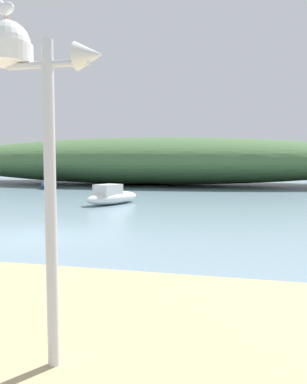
{
  "coord_description": "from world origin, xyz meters",
  "views": [
    {
      "loc": [
        6.19,
        -10.64,
        2.35
      ],
      "look_at": [
        2.68,
        3.97,
        1.11
      ],
      "focal_mm": 36.65,
      "sensor_mm": 36.0,
      "label": 1
    }
  ],
  "objects": [
    {
      "name": "distant_hill",
      "position": [
        -3.48,
        26.36,
        2.23
      ],
      "size": [
        44.81,
        14.21,
        4.46
      ],
      "primitive_type": "ellipsoid",
      "color": "#476B3D",
      "rests_on": "ground"
    },
    {
      "name": "sailboat_by_sandbar",
      "position": [
        -9.77,
        18.88,
        0.37
      ],
      "size": [
        2.83,
        4.25,
        4.67
      ],
      "color": "#2D4C9E",
      "rests_on": "ground"
    },
    {
      "name": "mast_structure",
      "position": [
        3.98,
        -7.04,
        3.13
      ],
      "size": [
        1.28,
        0.51,
        3.55
      ],
      "color": "silver",
      "rests_on": "beach_sand"
    },
    {
      "name": "ground_plane",
      "position": [
        0.0,
        0.0,
        0.0
      ],
      "size": [
        120.0,
        120.0,
        0.0
      ],
      "primitive_type": "plane",
      "color": "#7A99A8"
    },
    {
      "name": "motorboat_east_reach",
      "position": [
        -0.75,
        8.85,
        0.43
      ],
      "size": [
        2.52,
        3.91,
        1.07
      ],
      "color": "white",
      "rests_on": "ground"
    },
    {
      "name": "seagull_on_radar",
      "position": [
        3.79,
        -7.03,
        3.88
      ],
      "size": [
        0.3,
        0.18,
        0.22
      ],
      "color": "orange",
      "rests_on": "mast_structure"
    }
  ]
}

